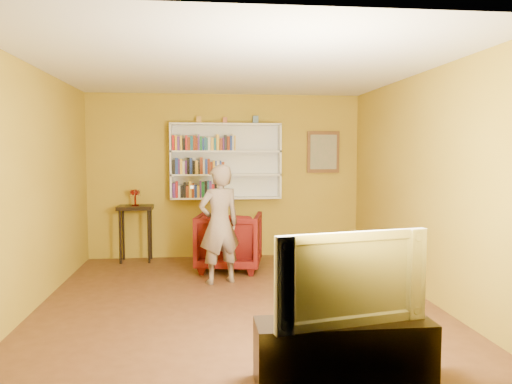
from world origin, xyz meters
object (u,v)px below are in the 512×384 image
Objects in this scene: armchair at (229,241)px; tv_cabinet at (344,352)px; bookshelf at (226,161)px; console_table at (135,215)px; person at (219,224)px; television at (345,276)px; ruby_lustre at (135,194)px.

armchair is 3.84m from tv_cabinet.
bookshelf is 1.69m from console_table.
armchair is at bearing -26.39° from console_table.
person is at bearing 87.68° from armchair.
television is at bearing 84.30° from person.
person is at bearing -49.23° from ruby_lustre.
bookshelf is 1.14× the size of person.
armchair is at bearing 87.41° from television.
console_table is 1.66m from armchair.
ruby_lustre is 1.98m from person.
armchair is at bearing -89.53° from bookshelf.
ruby_lustre is 0.22× the size of television.
ruby_lustre reaches higher than tv_cabinet.
console_table is at bearing 115.10° from tv_cabinet.
tv_cabinet is 0.58m from television.
ruby_lustre is 5.04m from tv_cabinet.
bookshelf reaches higher than television.
ruby_lustre is at bearing 115.10° from tv_cabinet.
ruby_lustre is at bearing -15.75° from armchair.
console_table is at bearing 102.73° from television.
television is (0.00, 0.00, 0.58)m from tv_cabinet.
tv_cabinet is (2.11, -4.50, -0.50)m from console_table.
console_table is (-1.45, -0.16, -0.85)m from bookshelf.
person reaches higher than console_table.
ruby_lustre reaches higher than console_table.
television is (2.11, -4.50, -0.26)m from ruby_lustre.
console_table is at bearing -15.75° from armchair.
television is at bearing -64.90° from console_table.
bookshelf is 6.90× the size of ruby_lustre.
tv_cabinet is at bearing -81.96° from bookshelf.
bookshelf is at bearing -78.90° from armchair.
person is (-0.17, -1.65, -0.80)m from bookshelf.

